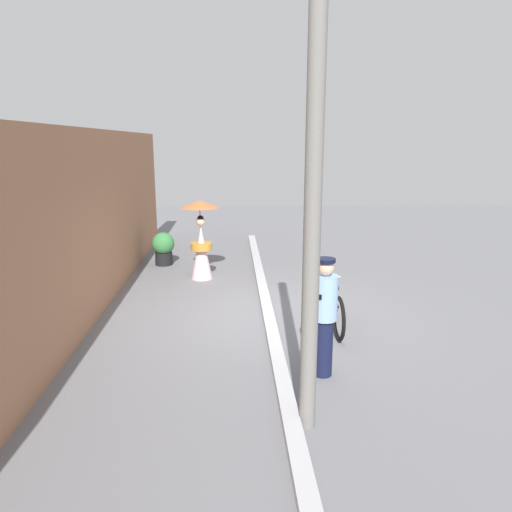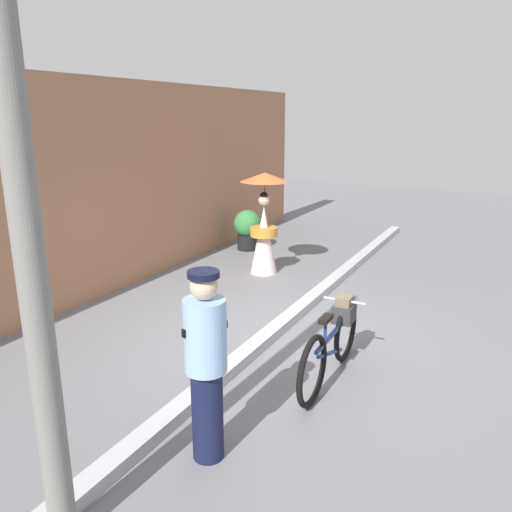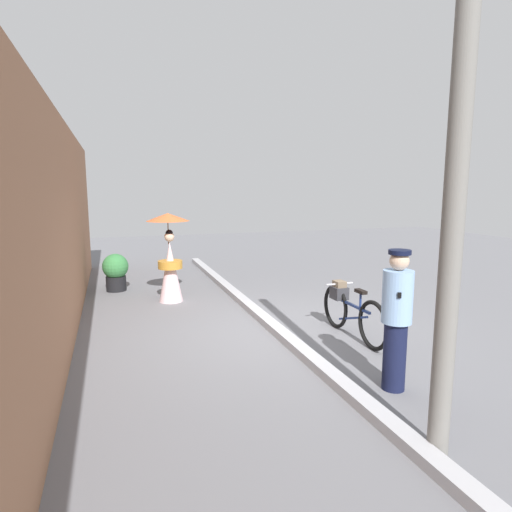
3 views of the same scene
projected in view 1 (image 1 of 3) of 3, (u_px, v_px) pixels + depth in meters
The scene contains 8 objects.
ground_plane at pixel (267, 315), 8.71m from camera, with size 30.00×30.00×0.00m, color slate.
building_wall at pixel (80, 227), 8.17m from camera, with size 14.00×0.40×3.32m, color #9E6B4C.
sidewalk_curb at pixel (267, 312), 8.70m from camera, with size 14.00×0.20×0.12m, color #B2B2B7.
bicycle_near_officer at pixel (330, 302), 8.12m from camera, with size 1.80×0.48×0.81m.
person_officer at pixel (324, 314), 6.28m from camera, with size 0.35×0.34×1.63m.
person_with_parasol at pixel (201, 239), 10.83m from camera, with size 0.86×0.86×1.80m.
potted_plant_by_door at pixel (164, 247), 12.17m from camera, with size 0.58×0.57×0.84m.
utility_pole at pixel (313, 212), 4.76m from camera, with size 0.18×0.18×4.80m, color slate.
Camera 1 is at (-8.20, 0.63, 3.09)m, focal length 33.39 mm.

